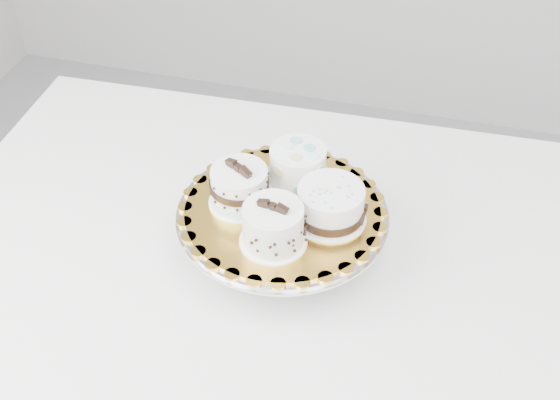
% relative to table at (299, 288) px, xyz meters
% --- Properties ---
extents(table, '(1.33, 0.91, 0.75)m').
position_rel_table_xyz_m(table, '(0.00, 0.00, 0.00)').
color(table, white).
rests_on(table, floor).
extents(cake_stand, '(0.34, 0.34, 0.09)m').
position_rel_table_xyz_m(cake_stand, '(-0.03, 0.01, 0.13)').
color(cake_stand, gray).
rests_on(cake_stand, table).
extents(cake_board, '(0.35, 0.35, 0.00)m').
position_rel_table_xyz_m(cake_board, '(-0.03, 0.01, 0.16)').
color(cake_board, gold).
rests_on(cake_board, cake_stand).
extents(cake_swirl, '(0.11, 0.11, 0.08)m').
position_rel_table_xyz_m(cake_swirl, '(-0.03, -0.06, 0.20)').
color(cake_swirl, white).
rests_on(cake_swirl, cake_board).
extents(cake_banded, '(0.12, 0.12, 0.08)m').
position_rel_table_xyz_m(cake_banded, '(-0.10, 0.01, 0.20)').
color(cake_banded, white).
rests_on(cake_banded, cake_board).
extents(cake_dots, '(0.12, 0.12, 0.07)m').
position_rel_table_xyz_m(cake_dots, '(-0.03, 0.08, 0.20)').
color(cake_dots, white).
rests_on(cake_dots, cake_board).
extents(cake_ribbon, '(0.12, 0.11, 0.06)m').
position_rel_table_xyz_m(cake_ribbon, '(0.04, 0.01, 0.19)').
color(cake_ribbon, white).
rests_on(cake_ribbon, cake_board).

